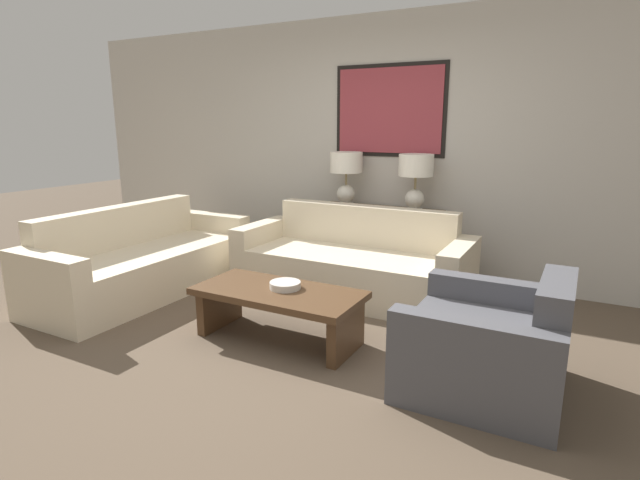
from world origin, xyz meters
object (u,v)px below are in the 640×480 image
object	(u,v)px
couch_by_side	(143,263)
decorative_bowl	(285,285)
console_table	(378,243)
table_lamp_right	(416,173)
couch_by_back_wall	(353,265)
table_lamp_left	(346,170)
armchair_near_back_wall	(490,347)
coffee_table	(278,303)

from	to	relation	value
couch_by_side	decorative_bowl	size ratio (longest dim) A/B	9.43
console_table	table_lamp_right	bearing A→B (deg)	0.00
table_lamp_right	couch_by_back_wall	size ratio (longest dim) A/B	0.26
console_table	couch_by_back_wall	world-z (taller)	couch_by_back_wall
console_table	table_lamp_left	size ratio (longest dim) A/B	2.32
decorative_bowl	armchair_near_back_wall	world-z (taller)	armchair_near_back_wall
couch_by_side	coffee_table	world-z (taller)	couch_by_side
console_table	coffee_table	world-z (taller)	console_table
table_lamp_left	table_lamp_right	world-z (taller)	same
console_table	couch_by_side	xyz separation A→B (m)	(-1.80, -1.49, -0.09)
armchair_near_back_wall	table_lamp_right	bearing A→B (deg)	120.71
couch_by_side	armchair_near_back_wall	bearing A→B (deg)	-5.47
table_lamp_left	coffee_table	xyz separation A→B (m)	(0.32, -1.81, -0.81)
table_lamp_left	table_lamp_right	xyz separation A→B (m)	(0.75, 0.00, 0.00)
armchair_near_back_wall	table_lamp_left	bearing A→B (deg)	135.24
decorative_bowl	armchair_near_back_wall	distance (m)	1.48
table_lamp_left	armchair_near_back_wall	distance (m)	2.69
console_table	couch_by_back_wall	xyz separation A→B (m)	(0.00, -0.62, -0.09)
table_lamp_right	decorative_bowl	size ratio (longest dim) A/B	2.42
coffee_table	armchair_near_back_wall	bearing A→B (deg)	0.40
table_lamp_left	decorative_bowl	distance (m)	1.92
console_table	coffee_table	xyz separation A→B (m)	(-0.05, -1.81, -0.07)
couch_by_back_wall	coffee_table	bearing A→B (deg)	-92.63
table_lamp_right	armchair_near_back_wall	world-z (taller)	table_lamp_right
couch_by_back_wall	decorative_bowl	world-z (taller)	couch_by_back_wall
table_lamp_left	table_lamp_right	bearing A→B (deg)	0.00
couch_by_back_wall	couch_by_side	xyz separation A→B (m)	(-1.80, -0.87, 0.00)
table_lamp_left	armchair_near_back_wall	size ratio (longest dim) A/B	0.59
armchair_near_back_wall	coffee_table	bearing A→B (deg)	-179.60
couch_by_back_wall	coffee_table	world-z (taller)	couch_by_back_wall
table_lamp_right	coffee_table	size ratio (longest dim) A/B	0.45
couch_by_side	couch_by_back_wall	bearing A→B (deg)	25.88
decorative_bowl	armchair_near_back_wall	bearing A→B (deg)	-1.52
console_table	armchair_near_back_wall	distance (m)	2.31
couch_by_back_wall	console_table	bearing A→B (deg)	90.00
console_table	armchair_near_back_wall	world-z (taller)	armchair_near_back_wall
couch_by_side	armchair_near_back_wall	xyz separation A→B (m)	(3.24, -0.31, -0.01)
couch_by_side	coffee_table	bearing A→B (deg)	-10.44
table_lamp_left	couch_by_side	distance (m)	2.22
decorative_bowl	table_lamp_right	bearing A→B (deg)	77.25
couch_by_back_wall	couch_by_side	world-z (taller)	same
couch_by_back_wall	coffee_table	xyz separation A→B (m)	(-0.05, -1.19, 0.01)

